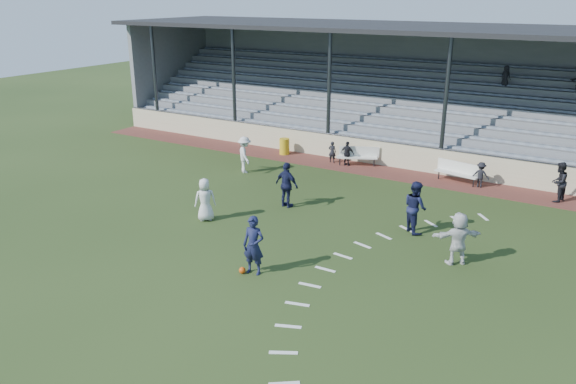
{
  "coord_description": "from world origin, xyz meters",
  "views": [
    {
      "loc": [
        9.91,
        -14.15,
        8.18
      ],
      "look_at": [
        0.0,
        2.5,
        1.3
      ],
      "focal_mm": 35.0,
      "sensor_mm": 36.0,
      "label": 1
    }
  ],
  "objects_px": {
    "football": "(242,270)",
    "player_white_lead": "(205,200)",
    "bench_left": "(358,154)",
    "bench_right": "(457,170)",
    "trash_bin": "(284,146)",
    "player_navy_lead": "(254,245)",
    "official": "(559,182)"
  },
  "relations": [
    {
      "from": "bench_right",
      "to": "player_white_lead",
      "type": "relative_size",
      "value": 1.24
    },
    {
      "from": "football",
      "to": "official",
      "type": "relative_size",
      "value": 0.12
    },
    {
      "from": "bench_left",
      "to": "football",
      "type": "distance_m",
      "value": 12.52
    },
    {
      "from": "bench_right",
      "to": "player_navy_lead",
      "type": "distance_m",
      "value": 12.43
    },
    {
      "from": "player_white_lead",
      "to": "official",
      "type": "distance_m",
      "value": 14.41
    },
    {
      "from": "bench_right",
      "to": "player_navy_lead",
      "type": "bearing_deg",
      "value": -92.39
    },
    {
      "from": "player_navy_lead",
      "to": "bench_right",
      "type": "bearing_deg",
      "value": 67.11
    },
    {
      "from": "bench_left",
      "to": "official",
      "type": "bearing_deg",
      "value": -27.52
    },
    {
      "from": "trash_bin",
      "to": "player_white_lead",
      "type": "distance_m",
      "value": 9.7
    },
    {
      "from": "bench_right",
      "to": "official",
      "type": "relative_size",
      "value": 1.21
    },
    {
      "from": "bench_left",
      "to": "player_white_lead",
      "type": "distance_m",
      "value": 9.77
    },
    {
      "from": "trash_bin",
      "to": "official",
      "type": "distance_m",
      "value": 13.45
    },
    {
      "from": "bench_left",
      "to": "bench_right",
      "type": "xyz_separation_m",
      "value": [
        4.96,
        -0.14,
        0.0
      ]
    },
    {
      "from": "bench_left",
      "to": "bench_right",
      "type": "distance_m",
      "value": 4.97
    },
    {
      "from": "football",
      "to": "official",
      "type": "height_order",
      "value": "official"
    },
    {
      "from": "football",
      "to": "player_navy_lead",
      "type": "distance_m",
      "value": 0.91
    },
    {
      "from": "bench_left",
      "to": "football",
      "type": "relative_size",
      "value": 9.53
    },
    {
      "from": "bench_right",
      "to": "official",
      "type": "xyz_separation_m",
      "value": [
        4.23,
        -0.4,
        0.28
      ]
    },
    {
      "from": "football",
      "to": "player_white_lead",
      "type": "relative_size",
      "value": 0.13
    },
    {
      "from": "bench_right",
      "to": "trash_bin",
      "type": "relative_size",
      "value": 2.39
    },
    {
      "from": "bench_left",
      "to": "trash_bin",
      "type": "height_order",
      "value": "bench_left"
    },
    {
      "from": "bench_left",
      "to": "player_navy_lead",
      "type": "xyz_separation_m",
      "value": [
        1.95,
        -12.19,
        0.35
      ]
    },
    {
      "from": "football",
      "to": "player_white_lead",
      "type": "xyz_separation_m",
      "value": [
        -3.7,
        2.85,
        0.72
      ]
    },
    {
      "from": "bench_right",
      "to": "player_navy_lead",
      "type": "height_order",
      "value": "player_navy_lead"
    },
    {
      "from": "bench_right",
      "to": "player_white_lead",
      "type": "bearing_deg",
      "value": -115.04
    },
    {
      "from": "player_white_lead",
      "to": "player_navy_lead",
      "type": "distance_m",
      "value": 4.79
    },
    {
      "from": "bench_left",
      "to": "player_navy_lead",
      "type": "relative_size",
      "value": 1.06
    },
    {
      "from": "bench_left",
      "to": "bench_right",
      "type": "height_order",
      "value": "same"
    },
    {
      "from": "player_white_lead",
      "to": "player_navy_lead",
      "type": "height_order",
      "value": "player_navy_lead"
    },
    {
      "from": "bench_left",
      "to": "official",
      "type": "xyz_separation_m",
      "value": [
        9.2,
        -0.54,
        0.28
      ]
    },
    {
      "from": "trash_bin",
      "to": "player_navy_lead",
      "type": "height_order",
      "value": "player_navy_lead"
    },
    {
      "from": "bench_right",
      "to": "bench_left",
      "type": "bearing_deg",
      "value": -170.0
    }
  ]
}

